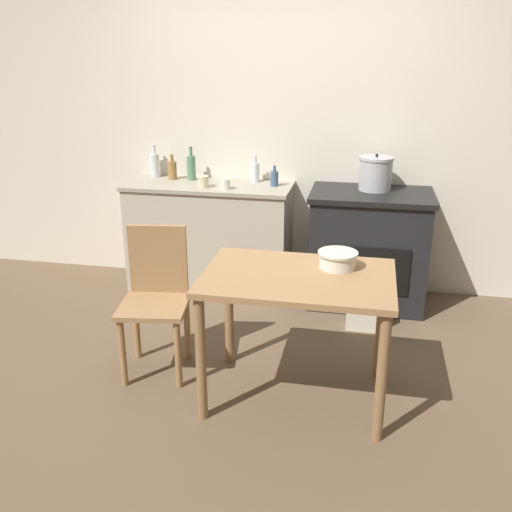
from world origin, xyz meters
The scene contains 16 objects.
ground_plane centered at (0.00, 0.00, 0.00)m, with size 14.00×14.00×0.00m, color brown.
wall_back centered at (0.00, 1.58, 1.27)m, with size 8.00×0.07×2.55m.
counter_cabinet centered at (-0.53, 1.30, 0.45)m, with size 1.33×0.54×0.89m.
stove centered at (0.75, 1.26, 0.45)m, with size 0.91×0.62×0.89m.
work_table centered at (0.38, -0.17, 0.64)m, with size 1.03×0.71×0.76m.
chair centered at (-0.51, 0.00, 0.49)m, with size 0.45×0.45×0.90m.
flour_sack centered at (0.74, 0.79, 0.16)m, with size 0.23×0.16×0.31m, color beige.
stock_pot centered at (0.76, 1.34, 1.02)m, with size 0.26×0.26×0.28m.
mixing_bowl_large centered at (0.58, -0.02, 0.81)m, with size 0.22×0.22×0.09m.
bottle_far_left centered at (-0.71, 1.42, 1.00)m, with size 0.07×0.07×0.27m.
bottle_left centered at (-0.18, 1.44, 0.97)m, with size 0.07×0.07×0.22m.
bottle_mid_left centered at (-0.87, 1.41, 0.97)m, with size 0.07×0.07×0.20m.
bottle_center_left centered at (-0.01, 1.33, 0.95)m, with size 0.06×0.06×0.16m.
bottle_center centered at (-1.05, 1.47, 0.99)m, with size 0.08×0.08×0.27m.
cup_center_right centered at (-0.54, 1.18, 0.93)m, with size 0.08×0.08×0.09m, color beige.
cup_mid_right centered at (-0.36, 1.15, 0.93)m, with size 0.08×0.08×0.08m, color silver.
Camera 1 is at (0.72, -3.00, 1.92)m, focal length 40.00 mm.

